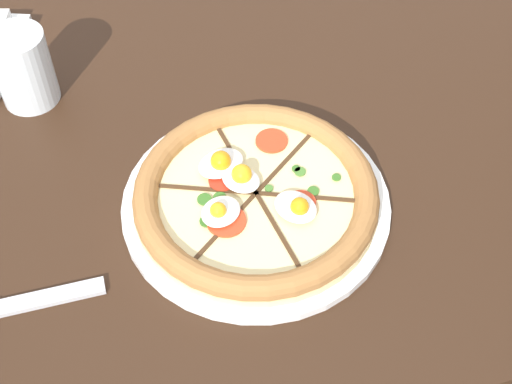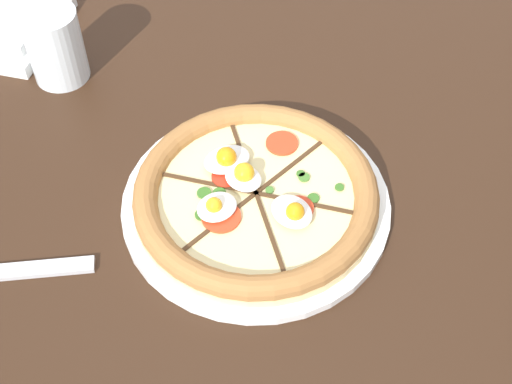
# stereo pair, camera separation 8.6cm
# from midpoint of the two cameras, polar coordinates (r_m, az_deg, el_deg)

# --- Properties ---
(ground_plane) EXTENTS (12.00, 12.00, 0.00)m
(ground_plane) POSITION_cam_midpoint_polar(r_m,az_deg,el_deg) (1.57, -1.93, -13.96)
(ground_plane) COLOR brown
(dining_table) EXTENTS (1.27, 0.84, 0.72)m
(dining_table) POSITION_cam_midpoint_polar(r_m,az_deg,el_deg) (1.04, -2.82, 0.85)
(dining_table) COLOR #331E11
(dining_table) RESTS_ON ground_plane
(pizza) EXTENTS (0.33, 0.33, 0.06)m
(pizza) POSITION_cam_midpoint_polar(r_m,az_deg,el_deg) (0.86, -2.86, -0.56)
(pizza) COLOR white
(pizza) RESTS_ON dining_table
(knife_main) EXTENTS (0.21, 0.02, 0.01)m
(knife_main) POSITION_cam_midpoint_polar(r_m,az_deg,el_deg) (0.86, -22.04, -8.69)
(knife_main) COLOR silver
(knife_main) RESTS_ON dining_table
(water_glass) EXTENTS (0.08, 0.08, 0.11)m
(water_glass) POSITION_cam_midpoint_polar(r_m,az_deg,el_deg) (1.04, -20.33, 8.90)
(water_glass) COLOR white
(water_glass) RESTS_ON dining_table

